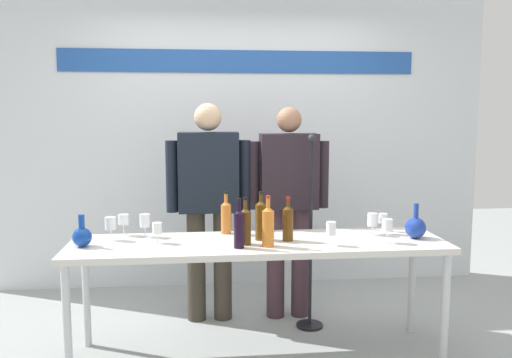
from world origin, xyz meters
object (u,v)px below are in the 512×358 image
wine_glass_right_1 (383,219)px  decanter_blue_left (82,236)px  wine_bottle_4 (245,225)px  wine_glass_right_2 (387,225)px  wine_bottle_0 (288,222)px  wine_bottle_3 (239,227)px  wine_glass_right_3 (331,229)px  presenter_right (288,198)px  display_table (258,251)px  wine_glass_left_2 (124,220)px  wine_glass_left_1 (157,229)px  presenter_left (209,197)px  wine_glass_right_0 (373,220)px  wine_bottle_5 (226,216)px  wine_bottle_1 (261,219)px  wine_glass_left_0 (110,224)px  decanter_blue_right (416,227)px  wine_glass_left_3 (145,221)px  microphone_stand (310,265)px  wine_bottle_2 (268,225)px

wine_glass_right_1 → decanter_blue_left: bearing=-175.8°
wine_bottle_4 → wine_glass_right_2: wine_bottle_4 is taller
wine_bottle_0 → wine_bottle_3: (-0.33, -0.15, 0.01)m
wine_glass_right_3 → wine_glass_right_1: bearing=32.4°
wine_bottle_3 → wine_glass_right_2: size_ratio=2.00×
presenter_right → wine_bottle_0: size_ratio=5.70×
display_table → wine_glass_left_2: (-0.89, 0.26, 0.17)m
wine_bottle_0 → wine_bottle_4: bearing=-165.9°
wine_glass_left_1 → wine_glass_right_1: bearing=3.7°
presenter_left → wine_glass_right_0: presenter_left is taller
wine_bottle_0 → wine_bottle_5: (-0.39, 0.25, -0.00)m
wine_bottle_0 → wine_bottle_1: bearing=165.3°
display_table → wine_glass_left_0: 0.98m
decanter_blue_right → presenter_right: presenter_right is taller
wine_glass_left_2 → wine_glass_left_3: 0.16m
decanter_blue_right → wine_glass_right_0: decanter_blue_right is taller
presenter_left → microphone_stand: bearing=-17.5°
wine_glass_left_2 → wine_glass_right_3: size_ratio=0.96×
presenter_right → wine_glass_right_1: (0.57, -0.54, -0.07)m
presenter_right → display_table: bearing=-114.7°
wine_glass_right_3 → microphone_stand: (-0.00, 0.58, -0.40)m
wine_bottle_2 → wine_bottle_4: wine_bottle_2 is taller
wine_bottle_3 → wine_glass_left_1: 0.54m
wine_bottle_5 → wine_glass_left_0: 0.77m
display_table → wine_glass_right_0: size_ratio=16.20×
wine_bottle_1 → wine_glass_left_1: wine_bottle_1 is taller
wine_bottle_5 → wine_glass_right_1: bearing=-6.8°
wine_bottle_1 → microphone_stand: 0.72m
wine_bottle_0 → wine_glass_right_1: wine_bottle_0 is taller
wine_bottle_0 → wine_glass_right_3: size_ratio=1.92×
decanter_blue_right → wine_bottle_5: wine_bottle_5 is taller
wine_glass_right_0 → microphone_stand: size_ratio=0.10×
decanter_blue_left → wine_glass_right_1: (1.98, 0.15, 0.04)m
wine_glass_left_2 → microphone_stand: microphone_stand is taller
wine_bottle_3 → wine_glass_left_3: wine_bottle_3 is taller
wine_glass_right_0 → presenter_right: bearing=130.4°
presenter_right → wine_bottle_2: bearing=-108.1°
presenter_left → display_table: bearing=-65.3°
wine_bottle_4 → wine_glass_right_3: size_ratio=2.01×
presenter_left → wine_bottle_4: size_ratio=5.53×
presenter_left → wine_glass_right_0: size_ratio=11.14×
wine_bottle_2 → wine_bottle_1: bearing=98.0°
wine_glass_left_1 → wine_glass_right_2: size_ratio=0.86×
decanter_blue_right → wine_glass_left_0: (-2.00, 0.15, 0.04)m
wine_glass_right_0 → wine_bottle_2: bearing=-162.7°
decanter_blue_left → decanter_blue_right: 2.15m
wine_bottle_1 → wine_glass_right_2: (0.79, -0.17, -0.02)m
wine_bottle_3 → wine_glass_right_3: size_ratio=2.06×
wine_bottle_3 → wine_glass_right_3: (0.58, 0.00, -0.03)m
wine_glass_left_3 → microphone_stand: (1.18, 0.22, -0.40)m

